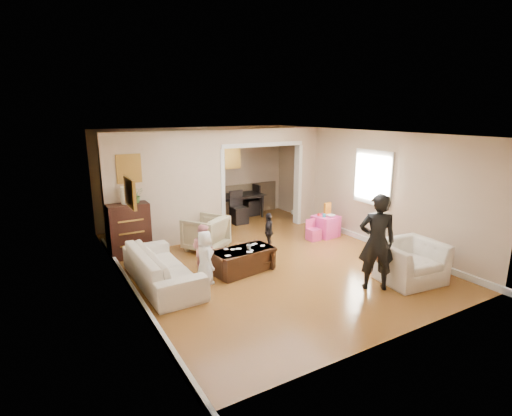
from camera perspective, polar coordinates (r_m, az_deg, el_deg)
floor at (r=8.36m, az=0.70°, el=-7.29°), size 7.00×7.00×0.00m
partition_left at (r=9.05m, az=-12.73°, el=2.59°), size 2.75×0.18×2.60m
partition_right at (r=10.82m, az=7.11°, el=4.63°), size 0.55×0.18×2.60m
partition_header at (r=9.93m, az=0.85°, el=10.44°), size 2.22×0.18×0.35m
window_pane at (r=9.33m, az=16.61°, el=4.24°), size 0.03×0.95×1.10m
framed_art_partition at (r=8.66m, az=-17.94°, el=5.45°), size 0.45×0.03×0.55m
framed_art_sofa_wall at (r=6.34m, az=-17.82°, el=2.13°), size 0.03×0.55×0.40m
framed_art_alcove at (r=11.42m, az=-3.44°, el=7.22°), size 0.45×0.03×0.55m
sofa at (r=7.28m, az=-13.44°, el=-8.27°), size 0.90×2.22×0.64m
armchair_back at (r=8.83m, az=-7.30°, el=-3.62°), size 1.14×1.14×0.76m
armchair_front at (r=7.72m, az=21.27°, el=-7.26°), size 1.21×1.09×0.72m
dresser at (r=8.75m, az=-17.91°, el=-3.05°), size 0.83×0.47×1.15m
table_lamp at (r=8.57m, az=-18.28°, el=1.78°), size 0.22×0.22×0.36m
potted_plant at (r=8.62m, az=-16.97°, el=1.79°), size 0.28×0.25×0.32m
coffee_table at (r=7.66m, az=-1.88°, el=-7.56°), size 1.26×0.79×0.44m
coffee_cup at (r=7.57m, az=-1.05°, el=-5.67°), size 0.11×0.11×0.09m
play_table at (r=9.87m, az=10.05°, el=-2.59°), size 0.61×0.61×0.51m
cereal_box at (r=9.92m, az=10.30°, el=-0.09°), size 0.21×0.10×0.30m
cyan_cup at (r=9.69m, az=9.86°, el=-1.06°), size 0.08×0.08×0.08m
toy_block at (r=9.81m, az=9.13°, el=-0.95°), size 0.10×0.09×0.05m
play_bowl at (r=9.74m, az=10.79°, el=-1.12°), size 0.23×0.23×0.05m
dining_table at (r=11.36m, az=-3.99°, el=0.22°), size 1.98×1.14×0.69m
adult_person at (r=7.03m, az=17.11°, el=-4.73°), size 0.74×0.68×1.70m
child_kneel_a at (r=7.10m, az=-7.41°, el=-7.13°), size 0.31×0.48×0.98m
child_kneel_b at (r=7.54m, az=-7.70°, el=-5.90°), size 0.55×0.59×0.97m
child_toddler at (r=8.70m, az=1.85°, el=-3.45°), size 0.48×0.52×0.86m
craft_papers at (r=7.59m, az=-1.73°, el=-5.95°), size 0.95×0.48×0.00m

